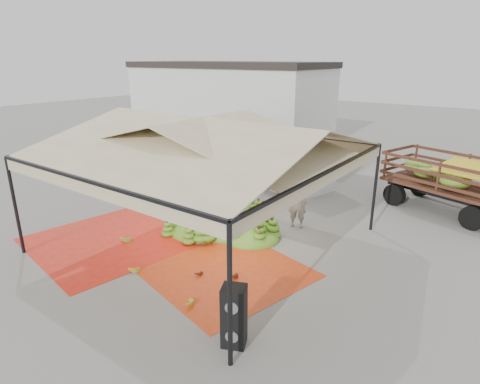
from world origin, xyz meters
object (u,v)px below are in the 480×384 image
Objects in this scene: vendor at (297,203)px; truck_left at (270,150)px; speaker_stack at (234,316)px; banana_heap at (223,213)px.

truck_left is (-3.89, 4.37, 0.57)m from vendor.
speaker_stack is at bearing -44.83° from truck_left.
banana_heap is 6.13m from speaker_stack.
truck_left is (-5.78, 10.54, 0.78)m from speaker_stack.
speaker_stack is 6.45m from vendor.
vendor is at bearing -31.94° from truck_left.
vendor is 0.24× the size of truck_left.
vendor reaches higher than banana_heap.
banana_heap is 6.22m from truck_left.
speaker_stack is 12.05m from truck_left.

